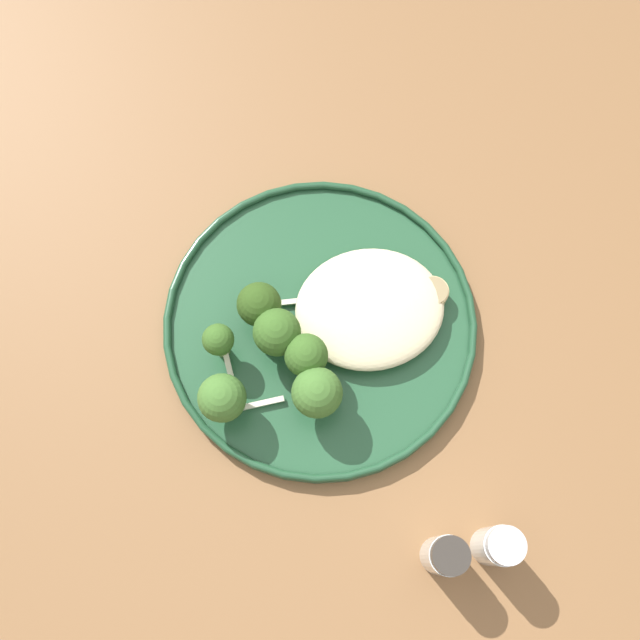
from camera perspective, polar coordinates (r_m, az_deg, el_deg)
ground at (r=1.40m, az=2.30°, el=-10.24°), size 6.00×6.00×0.00m
wooden_dining_table at (r=0.76m, az=4.22°, el=-3.52°), size 1.40×1.00×0.74m
dinner_plate at (r=0.67m, az=-0.00°, el=-0.30°), size 0.29×0.29×0.02m
noodle_bed at (r=0.66m, az=3.92°, el=0.92°), size 0.14×0.12×0.03m
seared_scallop_left_edge at (r=0.67m, az=3.99°, el=0.99°), size 0.03×0.03×0.02m
seared_scallop_front_small at (r=0.68m, az=8.80°, el=2.11°), size 0.03×0.03×0.02m
seared_scallop_tiny_bay at (r=0.67m, az=3.07°, el=2.50°), size 0.03×0.03×0.01m
seared_scallop_large_seared at (r=0.67m, az=6.14°, el=1.61°), size 0.02×0.02×0.02m
broccoli_floret_left_leaning at (r=0.62m, az=-7.68°, el=-6.10°), size 0.04×0.04×0.06m
broccoli_floret_right_tilted at (r=0.65m, az=-4.79°, el=1.19°), size 0.04×0.04×0.05m
broccoli_floret_beside_noodles at (r=0.63m, az=-3.40°, el=-0.99°), size 0.04×0.04×0.06m
broccoli_floret_center_pile at (r=0.64m, az=-7.95°, el=-1.62°), size 0.03×0.03×0.05m
broccoli_floret_small_sprig at (r=0.63m, az=-1.09°, el=-2.86°), size 0.04×0.04×0.06m
broccoli_floret_rear_charred at (r=0.62m, az=-0.23°, el=-5.74°), size 0.04×0.04×0.06m
onion_sliver_short_strip at (r=0.66m, az=-7.35°, el=-2.91°), size 0.01×0.05×0.00m
onion_sliver_curled_piece at (r=0.67m, az=-1.64°, el=1.50°), size 0.06×0.01×0.00m
onion_sliver_long_sliver at (r=0.65m, az=-4.75°, el=-6.57°), size 0.04×0.01×0.00m
salt_shaker at (r=0.63m, az=13.74°, el=-16.84°), size 0.03×0.03×0.07m
pepper_shaker at (r=0.63m, az=9.75°, el=-17.76°), size 0.03×0.03×0.07m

